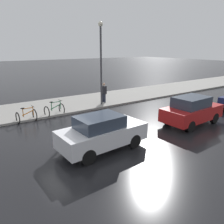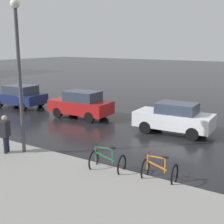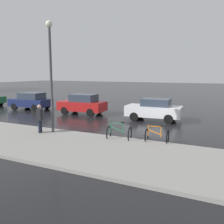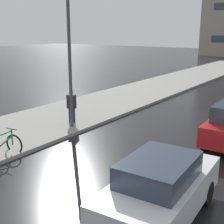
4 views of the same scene
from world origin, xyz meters
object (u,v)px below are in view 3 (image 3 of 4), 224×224
object	(u,v)px
car_navy	(31,101)
streetlamp	(51,66)
bicycle_nearest	(157,136)
pedestrian	(40,118)
car_white	(154,109)
car_red	(82,104)
bicycle_second	(119,133)

from	to	relation	value
car_navy	streetlamp	xyz separation A→B (m)	(-6.65, -8.00, 2.96)
bicycle_nearest	pedestrian	world-z (taller)	pedestrian
car_white	car_navy	xyz separation A→B (m)	(0.23, 11.92, 0.01)
bicycle_nearest	car_white	xyz separation A→B (m)	(5.73, 1.85, 0.41)
car_navy	pedestrian	distance (m)	10.33
car_red	pedestrian	distance (m)	7.18
pedestrian	car_red	bearing A→B (deg)	13.76
bicycle_second	car_navy	bearing A→B (deg)	62.20
bicycle_nearest	car_navy	distance (m)	15.02
bicycle_nearest	car_red	distance (m)	9.90
car_white	car_navy	size ratio (longest dim) A/B	1.03
bicycle_second	car_red	world-z (taller)	car_red
bicycle_second	car_white	xyz separation A→B (m)	(6.05, -0.02, 0.39)
bicycle_nearest	car_red	size ratio (longest dim) A/B	0.29
car_navy	pedestrian	size ratio (longest dim) A/B	2.27
pedestrian	streetlamp	distance (m)	2.89
bicycle_nearest	car_navy	world-z (taller)	car_navy
pedestrian	streetlamp	xyz separation A→B (m)	(0.46, -0.51, 2.81)
car_white	streetlamp	size ratio (longest dim) A/B	0.65
bicycle_second	pedestrian	distance (m)	4.53
pedestrian	car_white	bearing A→B (deg)	-32.81
pedestrian	streetlamp	size ratio (longest dim) A/B	0.28
streetlamp	pedestrian	bearing A→B (deg)	132.15
bicycle_nearest	car_navy	bearing A→B (deg)	66.60
bicycle_nearest	streetlamp	distance (m)	6.72
car_red	pedestrian	world-z (taller)	pedestrian
car_red	streetlamp	bearing A→B (deg)	-161.16
bicycle_second	car_navy	distance (m)	13.46
car_red	streetlamp	size ratio (longest dim) A/B	0.64
car_navy	car_white	bearing A→B (deg)	-91.11
car_red	car_navy	world-z (taller)	car_red
car_red	bicycle_nearest	bearing A→B (deg)	-126.04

